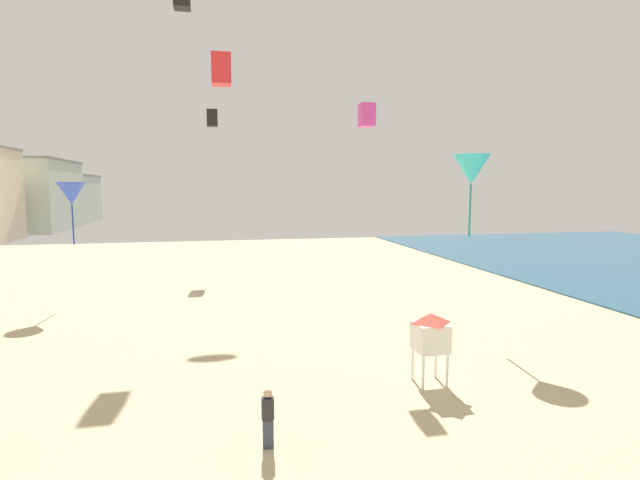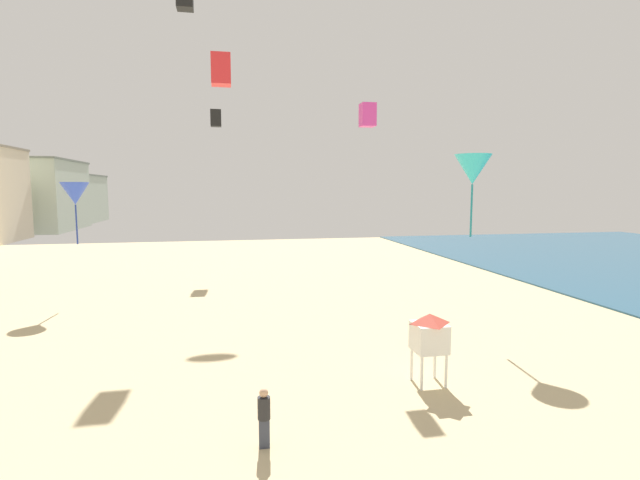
{
  "view_description": "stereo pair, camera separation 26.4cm",
  "coord_description": "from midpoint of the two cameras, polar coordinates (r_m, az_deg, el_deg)",
  "views": [
    {
      "loc": [
        0.44,
        -4.16,
        6.89
      ],
      "look_at": [
        4.62,
        15.38,
        4.73
      ],
      "focal_mm": 26.62,
      "sensor_mm": 36.0,
      "label": 1
    },
    {
      "loc": [
        0.7,
        -4.21,
        6.89
      ],
      "look_at": [
        4.62,
        15.38,
        4.73
      ],
      "focal_mm": 26.62,
      "sensor_mm": 36.0,
      "label": 2
    }
  ],
  "objects": [
    {
      "name": "lifeguard_stand",
      "position": [
        17.4,
        12.71,
        -10.85
      ],
      "size": [
        1.1,
        1.1,
        2.55
      ],
      "rotation": [
        0.0,
        0.0,
        -0.11
      ],
      "color": "white",
      "rests_on": "ground"
    },
    {
      "name": "kite_magenta_box",
      "position": [
        22.84,
        5.31,
        14.73
      ],
      "size": [
        0.67,
        0.67,
        1.06
      ],
      "color": "#DB3D9E"
    },
    {
      "name": "kite_cyan_delta",
      "position": [
        23.8,
        17.43,
        8.07
      ],
      "size": [
        1.72,
        1.72,
        3.92
      ],
      "color": "#2DB7CC"
    },
    {
      "name": "boardwalk_hotel_distant",
      "position": [
        92.29,
        -32.75,
        4.55
      ],
      "size": [
        16.02,
        18.57,
        11.68
      ],
      "color": "#B7C6B2",
      "rests_on": "ground"
    },
    {
      "name": "boardwalk_hotel_furthest",
      "position": [
        111.36,
        -29.09,
        4.38
      ],
      "size": [
        13.82,
        15.57,
        9.76
      ],
      "color": "#B7C6B2",
      "rests_on": "ground"
    },
    {
      "name": "kite_red_box",
      "position": [
        19.33,
        -12.21,
        19.41
      ],
      "size": [
        0.73,
        0.73,
        1.14
      ],
      "color": "red"
    },
    {
      "name": "kite_blue_delta",
      "position": [
        32.35,
        -27.93,
        4.95
      ],
      "size": [
        1.66,
        1.66,
        3.78
      ],
      "color": "blue"
    },
    {
      "name": "kite_flyer",
      "position": [
        13.49,
        -6.88,
        -20.14
      ],
      "size": [
        0.34,
        0.34,
        1.64
      ],
      "rotation": [
        0.0,
        0.0,
        0.2
      ],
      "color": "#383D4C",
      "rests_on": "ground"
    },
    {
      "name": "kite_black_box",
      "position": [
        43.74,
        -13.01,
        14.1
      ],
      "size": [
        0.92,
        0.92,
        1.45
      ],
      "color": "black"
    }
  ]
}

